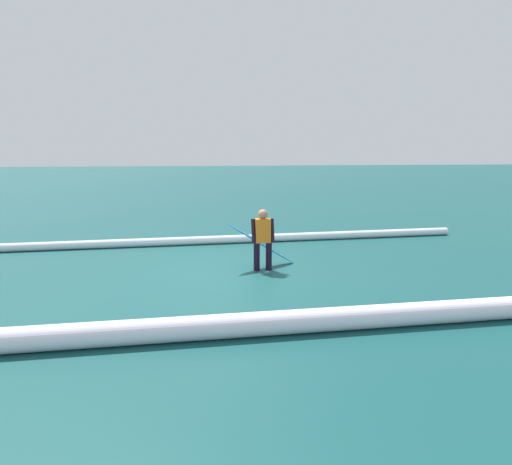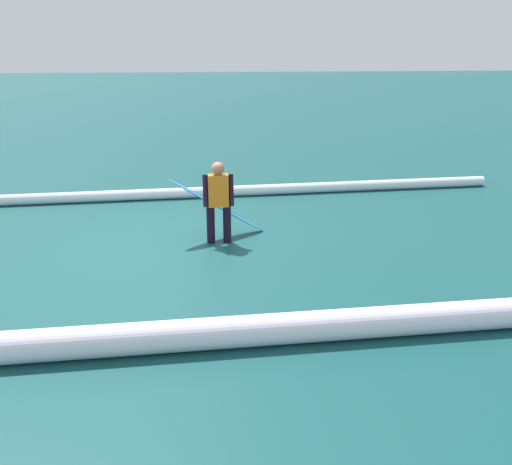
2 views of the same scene
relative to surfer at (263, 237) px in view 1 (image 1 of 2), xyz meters
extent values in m
plane|color=#14494A|center=(0.93, -0.05, -0.78)|extent=(127.04, 127.04, 0.00)
cylinder|color=black|center=(0.14, 0.00, -0.46)|extent=(0.14, 0.14, 0.65)
cylinder|color=black|center=(-0.14, 0.00, -0.46)|extent=(0.14, 0.14, 0.65)
cube|color=orange|center=(0.00, 0.00, 0.14)|extent=(0.34, 0.20, 0.54)
sphere|color=#AF7155|center=(0.00, 0.00, 0.51)|extent=(0.22, 0.22, 0.22)
cylinder|color=black|center=(0.21, 0.00, 0.14)|extent=(0.09, 0.24, 0.54)
cylinder|color=black|center=(-0.21, 0.00, 0.14)|extent=(0.09, 0.22, 0.54)
ellipsoid|color=#268CE5|center=(0.00, -0.35, -0.23)|extent=(1.77, 0.69, 1.15)
ellipsoid|color=black|center=(0.00, -0.35, -0.22)|extent=(1.40, 0.44, 0.93)
cylinder|color=white|center=(2.34, -3.06, -0.66)|extent=(17.74, 1.28, 0.24)
cylinder|color=white|center=(3.59, 3.86, -0.60)|extent=(18.81, 1.08, 0.36)
camera|label=1|loc=(1.56, 10.28, 1.98)|focal=32.82mm
camera|label=2|loc=(0.45, 9.77, 2.50)|focal=41.81mm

